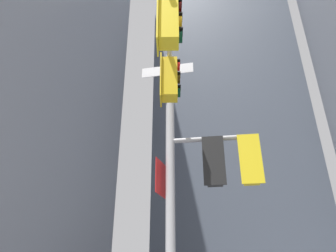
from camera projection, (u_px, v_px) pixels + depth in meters
name	position (u px, v px, depth m)	size (l,w,h in m)	color
building_mid_block	(233.00, 132.00, 35.24)	(13.62, 13.62, 35.02)	#4C5460
signal_pole_assembly	(189.00, 141.00, 7.07)	(2.66, 3.48, 7.53)	#B2B2B5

